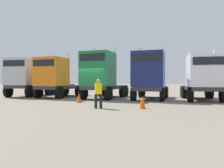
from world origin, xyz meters
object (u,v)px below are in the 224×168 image
object	(u,v)px
semi_truck_orange	(55,77)
traffic_cone_near	(142,102)
semi_truck_white	(203,77)
traffic_cone_mid	(79,98)
semi_truck_silver	(26,77)
semi_truck_navy	(149,76)
semi_truck_green	(101,75)
visitor_in_hivis	(98,91)

from	to	relation	value
semi_truck_orange	traffic_cone_near	world-z (taller)	semi_truck_orange
semi_truck_white	traffic_cone_mid	xyz separation A→B (m)	(-8.34, -4.31, -1.46)
semi_truck_silver	semi_truck_orange	size ratio (longest dim) A/B	1.08
traffic_cone_near	traffic_cone_mid	xyz separation A→B (m)	(-4.90, 1.96, -0.01)
semi_truck_navy	semi_truck_orange	bearing A→B (deg)	-89.10
semi_truck_navy	semi_truck_green	bearing A→B (deg)	-86.81
visitor_in_hivis	semi_truck_orange	bearing A→B (deg)	-148.59
semi_truck_navy	traffic_cone_near	distance (m)	6.09
semi_truck_orange	traffic_cone_near	bearing A→B (deg)	60.03
semi_truck_green	semi_truck_white	distance (m)	8.14
semi_truck_white	semi_truck_silver	bearing A→B (deg)	-95.76
semi_truck_orange	semi_truck_white	size ratio (longest dim) A/B	0.92
semi_truck_green	visitor_in_hivis	world-z (taller)	semi_truck_green
semi_truck_silver	semi_truck_white	size ratio (longest dim) A/B	0.99
semi_truck_navy	visitor_in_hivis	world-z (taller)	semi_truck_navy
semi_truck_white	semi_truck_green	bearing A→B (deg)	-92.29
semi_truck_green	visitor_in_hivis	size ratio (longest dim) A/B	3.71
semi_truck_green	traffic_cone_near	size ratio (longest dim) A/B	8.56
semi_truck_navy	semi_truck_white	distance (m)	4.06
semi_truck_silver	semi_truck_navy	world-z (taller)	semi_truck_navy
visitor_in_hivis	semi_truck_green	bearing A→B (deg)	-176.04
semi_truck_green	traffic_cone_near	xyz separation A→B (m)	(4.65, -5.50, -1.66)
semi_truck_green	traffic_cone_near	distance (m)	7.39
semi_truck_green	semi_truck_navy	world-z (taller)	semi_truck_green
semi_truck_green	traffic_cone_mid	size ratio (longest dim) A/B	8.89
semi_truck_orange	semi_truck_white	xyz separation A→B (m)	(12.54, 0.82, -0.05)
semi_truck_navy	traffic_cone_near	bearing A→B (deg)	3.95
traffic_cone_near	semi_truck_green	bearing A→B (deg)	130.23
semi_truck_silver	traffic_cone_near	distance (m)	13.96
traffic_cone_mid	traffic_cone_near	bearing A→B (deg)	-21.77
traffic_cone_mid	visitor_in_hivis	bearing A→B (deg)	-45.30
semi_truck_green	semi_truck_white	bearing A→B (deg)	96.21
semi_truck_orange	semi_truck_green	world-z (taller)	semi_truck_green
semi_truck_white	traffic_cone_near	bearing A→B (deg)	-36.55
semi_truck_silver	semi_truck_navy	bearing A→B (deg)	82.89
semi_truck_silver	semi_truck_orange	xyz separation A→B (m)	(3.55, -0.26, -0.04)
semi_truck_silver	semi_truck_white	distance (m)	16.10
semi_truck_navy	traffic_cone_mid	size ratio (longest dim) A/B	8.48
semi_truck_green	traffic_cone_mid	bearing A→B (deg)	-3.26
visitor_in_hivis	traffic_cone_near	world-z (taller)	visitor_in_hivis
visitor_in_hivis	traffic_cone_mid	bearing A→B (deg)	-151.90
semi_truck_white	visitor_in_hivis	distance (m)	9.04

